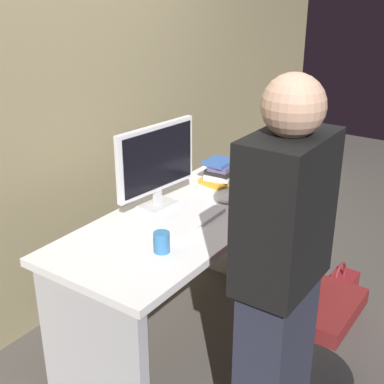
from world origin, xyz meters
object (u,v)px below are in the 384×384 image
Objects in this scene: person_at_desk at (280,284)px; mouse at (225,200)px; cell_phone at (247,194)px; handbag at (337,299)px; office_chair at (298,304)px; cup_near_keyboard at (162,242)px; desk at (184,254)px; keyboard at (193,222)px; monitor at (157,162)px; book_stack at (220,172)px.

mouse is at bearing 43.86° from person_at_desk.
cell_phone is at bearing -15.32° from mouse.
person_at_desk is at bearing -174.87° from handbag.
handbag is at bearing -64.36° from cell_phone.
office_chair reaches higher than mouse.
handbag is at bearing -27.43° from cup_near_keyboard.
cell_phone reaches higher than desk.
keyboard is (-0.10, 0.56, 0.34)m from office_chair.
mouse reaches higher than cell_phone.
cup_near_keyboard is at bearing -171.95° from keyboard.
handbag is (1.07, 0.10, -0.70)m from person_at_desk.
monitor reaches higher than cup_near_keyboard.
book_stack reaches higher than cup_near_keyboard.
cup_near_keyboard is 0.26× the size of handbag.
desk is 15.57× the size of mouse.
book_stack is (0.45, 0.74, 0.40)m from office_chair.
mouse is 0.17m from cell_phone.
person_at_desk is (-0.43, -0.76, 0.31)m from desk.
office_chair is 0.70m from mouse.
keyboard reaches higher than desk.
monitor is 0.44m from mouse.
monitor is 3.75× the size of cell_phone.
book_stack is at bearing 42.24° from person_at_desk.
monitor is 1.26× the size of keyboard.
mouse is at bearing 68.81° from office_chair.
mouse reaches higher than handbag.
desk is 0.26m from keyboard.
cell_phone is (0.39, 0.52, 0.33)m from office_chair.
monitor is at bearing 132.20° from mouse.
office_chair is 9.40× the size of mouse.
desk is 0.95× the size of person_at_desk.
person_at_desk is at bearing -115.46° from monitor.
book_stack is at bearing 78.40° from cell_phone.
person_at_desk reaches higher than monitor.
desk is 0.48m from cup_near_keyboard.
monitor is (0.45, 0.95, 0.17)m from person_at_desk.
person_at_desk is 0.78m from keyboard.
book_stack reaches higher than handbag.
book_stack reaches higher than keyboard.
cup_near_keyboard is at bearing -174.76° from cell_phone.
desk is 0.65m from office_chair.
handbag is (0.37, -0.58, -0.63)m from mouse.
desk is 0.92m from person_at_desk.
mouse is at bearing 169.35° from cell_phone.
cell_phone is at bearing -5.79° from keyboard.
keyboard is (0.39, 0.67, -0.08)m from person_at_desk.
keyboard is 4.30× the size of mouse.
keyboard is 1.09m from handbag.
monitor reaches higher than handbag.
monitor is at bearing 147.10° from cell_phone.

